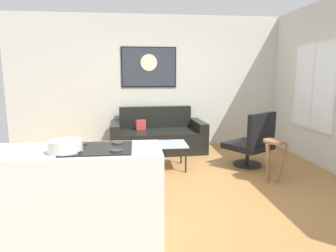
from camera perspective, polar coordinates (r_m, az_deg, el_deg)
The scene contains 10 objects.
ground at distance 4.36m, azimuth 1.17°, elevation -11.44°, with size 6.40×6.40×0.04m, color #A4733E.
back_wall at distance 6.47m, azimuth -1.61°, elevation 8.47°, with size 6.40×0.05×2.80m, color silver.
couch at distance 6.10m, azimuth -2.05°, elevation -2.14°, with size 1.94×1.04×0.89m.
coffee_table at distance 4.93m, azimuth -1.74°, elevation -3.84°, with size 0.92×0.58×0.43m.
armchair at distance 5.23m, azimuth 15.96°, elevation -3.05°, with size 0.92×0.91×0.95m.
bar_stool at distance 4.57m, azimuth 19.70°, elevation -4.38°, with size 0.36×0.35×0.63m.
kitchen_counter at distance 2.91m, azimuth -19.30°, elevation -13.10°, with size 1.76×0.63×0.94m.
mixing_bowl at distance 2.65m, azimuth -19.18°, elevation -3.81°, with size 0.28×0.28×0.11m.
wall_painting at distance 6.41m, azimuth -3.71°, elevation 11.28°, with size 1.17×0.03×0.85m.
window at distance 5.83m, azimuth 26.21°, elevation 6.79°, with size 0.03×1.22×1.53m.
Camera 1 is at (-0.54, -4.02, 1.58)m, focal length 31.62 mm.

